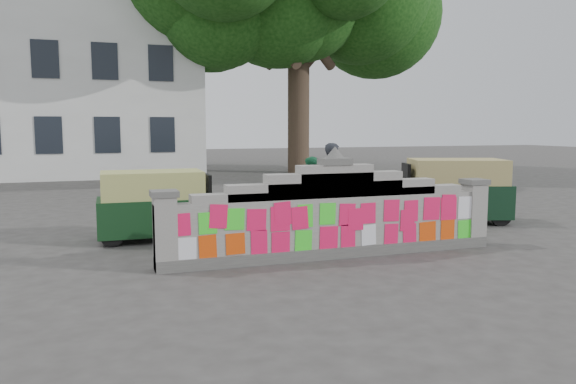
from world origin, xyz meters
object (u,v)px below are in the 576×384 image
rickshaw_right (453,190)px  cyclist_rider (333,194)px  cyclist_bike (333,210)px  rickshaw_left (156,204)px  pedestrian (311,189)px

rickshaw_right → cyclist_rider: bearing=24.2°
cyclist_rider → rickshaw_right: (3.38, 0.33, -0.07)m
cyclist_rider → cyclist_bike: bearing=-69.1°
rickshaw_left → rickshaw_right: bearing=-0.7°
cyclist_bike → rickshaw_right: size_ratio=0.68×
rickshaw_left → rickshaw_right: 7.18m
cyclist_rider → rickshaw_right: 3.40m
cyclist_bike → rickshaw_left: rickshaw_left is taller
cyclist_bike → pedestrian: 1.60m
cyclist_bike → cyclist_rider: cyclist_rider is taller
pedestrian → rickshaw_left: pedestrian is taller
pedestrian → rickshaw_right: 3.52m
rickshaw_left → rickshaw_right: rickshaw_right is taller
cyclist_bike → rickshaw_right: rickshaw_right is taller
cyclist_rider → pedestrian: (0.09, 1.57, -0.06)m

